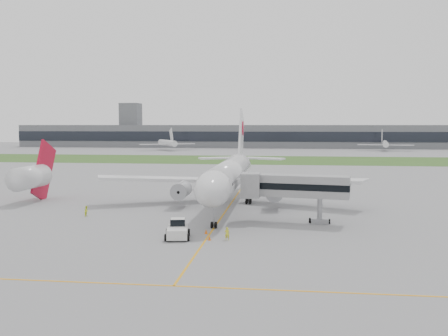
# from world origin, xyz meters

# --- Properties ---
(ground) EXTENTS (600.00, 600.00, 0.00)m
(ground) POSITION_xyz_m (0.00, 0.00, 0.00)
(ground) COLOR gray
(ground) RESTS_ON ground
(apron_markings) EXTENTS (70.00, 70.00, 0.04)m
(apron_markings) POSITION_xyz_m (0.00, -5.00, 0.00)
(apron_markings) COLOR orange
(apron_markings) RESTS_ON ground
(grass_strip) EXTENTS (600.00, 50.00, 0.02)m
(grass_strip) POSITION_xyz_m (0.00, 120.00, 0.01)
(grass_strip) COLOR #314F1D
(grass_strip) RESTS_ON ground
(terminal_building) EXTENTS (320.00, 22.30, 14.00)m
(terminal_building) POSITION_xyz_m (0.00, 229.87, 7.00)
(terminal_building) COLOR slate
(terminal_building) RESTS_ON ground
(control_tower) EXTENTS (12.00, 12.00, 56.00)m
(control_tower) POSITION_xyz_m (-90.00, 232.00, 0.00)
(control_tower) COLOR slate
(control_tower) RESTS_ON ground
(airliner) EXTENTS (48.13, 53.95, 17.88)m
(airliner) POSITION_xyz_m (0.00, 4.87, 5.66)
(airliner) COLOR silver
(airliner) RESTS_ON ground
(pushback_tug) EXTENTS (3.70, 4.89, 2.31)m
(pushback_tug) POSITION_xyz_m (-3.73, -21.34, 1.06)
(pushback_tug) COLOR silver
(pushback_tug) RESTS_ON ground
(jet_bridge) EXTENTS (15.83, 5.72, 7.22)m
(jet_bridge) POSITION_xyz_m (10.63, -9.77, 5.34)
(jet_bridge) COLOR #979799
(jet_bridge) RESTS_ON ground
(safety_cone_left) EXTENTS (0.45, 0.45, 0.62)m
(safety_cone_left) POSITION_xyz_m (-0.50, -18.67, 0.31)
(safety_cone_left) COLOR #E45D0C
(safety_cone_left) RESTS_ON ground
(safety_cone_right) EXTENTS (0.42, 0.42, 0.57)m
(safety_cone_right) POSITION_xyz_m (0.50, -22.26, 0.29)
(safety_cone_right) COLOR #E45D0C
(safety_cone_right) RESTS_ON ground
(ground_crew_near) EXTENTS (0.62, 0.42, 1.64)m
(ground_crew_near) POSITION_xyz_m (2.65, -21.87, 0.82)
(ground_crew_near) COLOR yellow
(ground_crew_near) RESTS_ON ground
(ground_crew_far) EXTENTS (0.71, 0.87, 1.67)m
(ground_crew_far) POSITION_xyz_m (-21.02, -8.62, 0.83)
(ground_crew_far) COLOR #E4F729
(ground_crew_far) RESTS_ON ground
(neighbor_aircraft) EXTENTS (4.38, 14.84, 12.15)m
(neighbor_aircraft) POSITION_xyz_m (-36.52, 3.68, 4.82)
(neighbor_aircraft) COLOR #AB0924
(neighbor_aircraft) RESTS_ON ground
(distant_aircraft_left) EXTENTS (40.77, 39.38, 11.95)m
(distant_aircraft_left) POSITION_xyz_m (-55.36, 188.19, 0.00)
(distant_aircraft_left) COLOR silver
(distant_aircraft_left) RESTS_ON ground
(distant_aircraft_right) EXTENTS (33.22, 30.42, 11.19)m
(distant_aircraft_right) POSITION_xyz_m (63.55, 196.83, 0.00)
(distant_aircraft_right) COLOR silver
(distant_aircraft_right) RESTS_ON ground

